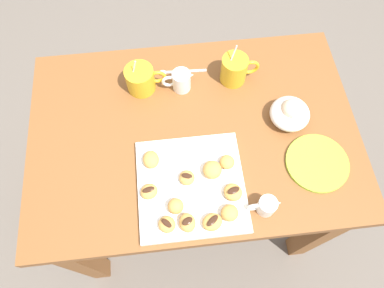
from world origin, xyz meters
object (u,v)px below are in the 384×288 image
(beignet_2, at_px, (187,223))
(beignet_9, at_px, (230,213))
(chocolate_sauce_pitcher, at_px, (267,206))
(beignet_0, at_px, (212,170))
(beignet_4, at_px, (176,206))
(beignet_1, at_px, (212,222))
(beignet_6, at_px, (227,162))
(ice_cream_bowl, at_px, (290,113))
(saucer_lime_left, at_px, (317,163))
(beignet_5, at_px, (151,160))
(beignet_10, at_px, (149,192))
(beignet_3, at_px, (233,192))
(coffee_mug_mustard_left, at_px, (141,79))
(cream_pitcher_white, at_px, (181,80))
(coffee_mug_mustard_right, at_px, (235,69))
(beignet_8, at_px, (167,224))
(pastry_plate_square, at_px, (191,186))
(dining_table, at_px, (193,151))
(beignet_7, at_px, (187,178))

(beignet_2, xyz_separation_m, beignet_9, (0.12, 0.01, 0.00))
(chocolate_sauce_pitcher, xyz_separation_m, beignet_0, (-0.13, 0.12, 0.00))
(beignet_4, bearing_deg, beignet_1, -29.65)
(beignet_4, relative_size, beignet_6, 1.00)
(ice_cream_bowl, bearing_deg, chocolate_sauce_pitcher, -115.03)
(beignet_0, bearing_deg, saucer_lime_left, -0.37)
(beignet_5, bearing_deg, saucer_lime_left, -6.34)
(saucer_lime_left, relative_size, beignet_10, 3.80)
(beignet_0, height_order, beignet_3, beignet_0)
(beignet_1, bearing_deg, coffee_mug_mustard_left, 109.18)
(chocolate_sauce_pitcher, distance_m, beignet_4, 0.25)
(cream_pitcher_white, distance_m, beignet_2, 0.46)
(beignet_5, bearing_deg, coffee_mug_mustard_right, 43.76)
(beignet_1, distance_m, beignet_8, 0.12)
(beignet_4, distance_m, beignet_6, 0.20)
(ice_cream_bowl, bearing_deg, beignet_9, -129.24)
(beignet_8, bearing_deg, beignet_3, 19.94)
(pastry_plate_square, xyz_separation_m, chocolate_sauce_pitcher, (0.20, -0.09, 0.02))
(cream_pitcher_white, relative_size, beignet_3, 1.97)
(beignet_0, bearing_deg, chocolate_sauce_pitcher, -41.73)
(ice_cream_bowl, height_order, beignet_0, ice_cream_bowl)
(beignet_0, bearing_deg, beignet_9, -76.97)
(pastry_plate_square, bearing_deg, ice_cream_bowl, 30.02)
(chocolate_sauce_pitcher, bearing_deg, saucer_lime_left, 32.73)
(cream_pitcher_white, bearing_deg, ice_cream_bowl, -26.19)
(dining_table, relative_size, chocolate_sauce_pitcher, 11.23)
(pastry_plate_square, bearing_deg, beignet_2, -101.48)
(dining_table, relative_size, beignet_5, 18.60)
(coffee_mug_mustard_left, height_order, beignet_9, coffee_mug_mustard_left)
(coffee_mug_mustard_left, relative_size, beignet_10, 2.70)
(chocolate_sauce_pitcher, height_order, beignet_7, chocolate_sauce_pitcher)
(coffee_mug_mustard_left, height_order, beignet_3, coffee_mug_mustard_left)
(coffee_mug_mustard_left, height_order, beignet_8, coffee_mug_mustard_left)
(pastry_plate_square, bearing_deg, dining_table, 81.20)
(beignet_7, bearing_deg, beignet_4, -116.28)
(dining_table, relative_size, beignet_10, 20.87)
(ice_cream_bowl, bearing_deg, coffee_mug_mustard_right, 129.83)
(pastry_plate_square, height_order, beignet_1, beignet_1)
(beignet_0, xyz_separation_m, beignet_4, (-0.11, -0.09, -0.00))
(ice_cream_bowl, xyz_separation_m, beignet_5, (-0.44, -0.11, -0.01))
(beignet_2, bearing_deg, dining_table, 80.18)
(beignet_1, distance_m, beignet_6, 0.18)
(beignet_2, bearing_deg, coffee_mug_mustard_right, 66.55)
(dining_table, xyz_separation_m, beignet_6, (0.08, -0.13, 0.18))
(coffee_mug_mustard_right, xyz_separation_m, beignet_10, (-0.30, -0.38, -0.02))
(beignet_0, bearing_deg, beignet_2, -121.46)
(dining_table, xyz_separation_m, cream_pitcher_white, (-0.02, 0.17, 0.19))
(beignet_6, distance_m, beignet_7, 0.13)
(coffee_mug_mustard_right, xyz_separation_m, beignet_0, (-0.12, -0.33, -0.02))
(pastry_plate_square, distance_m, chocolate_sauce_pitcher, 0.22)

